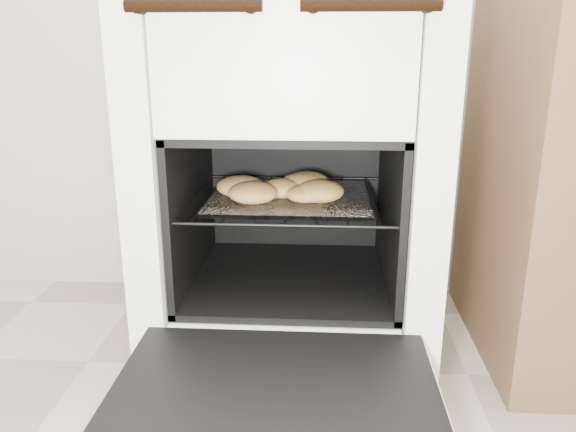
{
  "coord_description": "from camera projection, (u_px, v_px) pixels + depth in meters",
  "views": [
    {
      "loc": [
        -0.05,
        -0.25,
        0.81
      ],
      "look_at": [
        -0.13,
        0.97,
        0.44
      ],
      "focal_mm": 35.0,
      "sensor_mm": 36.0,
      "label": 1
    }
  ],
  "objects": [
    {
      "name": "stove",
      "position": [
        292.0,
        177.0,
        1.42
      ],
      "size": [
        0.66,
        0.73,
        1.01
      ],
      "color": "white",
      "rests_on": "ground"
    },
    {
      "name": "oven_rack",
      "position": [
        290.0,
        198.0,
        1.36
      ],
      "size": [
        0.48,
        0.46,
        0.01
      ],
      "color": "black",
      "rests_on": "stove"
    },
    {
      "name": "oven_door",
      "position": [
        274.0,
        404.0,
        0.97
      ],
      "size": [
        0.59,
        0.46,
        0.04
      ],
      "color": "black",
      "rests_on": "stove"
    },
    {
      "name": "baked_rolls",
      "position": [
        286.0,
        187.0,
        1.32
      ],
      "size": [
        0.32,
        0.25,
        0.05
      ],
      "color": "tan",
      "rests_on": "foil_sheet"
    },
    {
      "name": "foil_sheet",
      "position": [
        290.0,
        198.0,
        1.33
      ],
      "size": [
        0.37,
        0.33,
        0.01
      ],
      "primitive_type": "cube",
      "color": "white",
      "rests_on": "oven_rack"
    }
  ]
}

